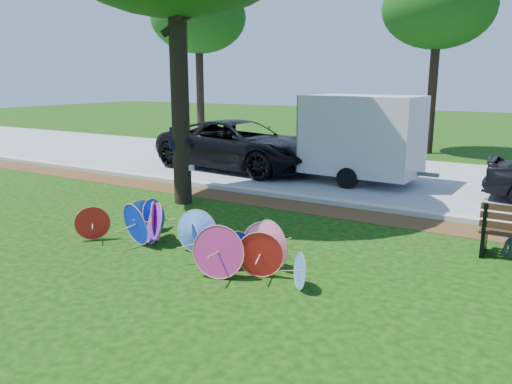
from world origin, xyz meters
TOP-DOWN VIEW (x-y plane):
  - ground at (0.00, 0.00)m, footprint 90.00×90.00m
  - mulch_strip at (0.00, 4.50)m, footprint 90.00×1.00m
  - curb at (0.00, 5.20)m, footprint 90.00×0.30m
  - street at (0.00, 9.35)m, footprint 90.00×8.00m
  - parasol_pile at (0.05, 0.48)m, footprint 5.05×1.90m
  - black_van at (-3.80, 8.14)m, footprint 6.25×3.32m
  - cargo_trailer at (0.54, 8.14)m, footprint 3.37×2.22m
  - bg_trees at (0.73, 14.72)m, footprint 24.23×6.80m

SIDE VIEW (x-z plane):
  - ground at x=0.00m, z-range 0.00..0.00m
  - mulch_strip at x=0.00m, z-range 0.00..0.01m
  - street at x=0.00m, z-range 0.00..0.01m
  - curb at x=0.00m, z-range 0.00..0.12m
  - parasol_pile at x=0.05m, z-range -0.05..0.82m
  - black_van at x=-3.80m, z-range 0.00..1.67m
  - cargo_trailer at x=0.54m, z-range 0.00..2.89m
  - bg_trees at x=0.73m, z-range 2.07..9.47m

